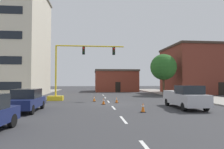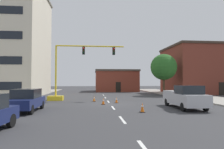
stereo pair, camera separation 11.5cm
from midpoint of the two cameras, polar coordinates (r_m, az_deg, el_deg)
name	(u,v)px [view 1 (the left image)]	position (r m, az deg, el deg)	size (l,w,h in m)	color
ground_plane	(110,104)	(20.77, -0.63, -8.41)	(160.00, 160.00, 0.00)	#38383A
sidewalk_left	(8,98)	(30.83, -27.60, -5.96)	(6.00, 56.00, 0.14)	#9E998E
sidewalk_right	(194,97)	(32.38, 22.15, -5.84)	(6.00, 56.00, 0.14)	#9E998E
lane_stripe_seg_1	(123,120)	(12.42, 2.97, -12.74)	(0.16, 2.40, 0.01)	silver
lane_stripe_seg_2	(114,108)	(17.81, 0.25, -9.47)	(0.16, 2.40, 0.01)	silver
lane_stripe_seg_3	(108,102)	(23.25, -1.19, -7.72)	(0.16, 2.40, 0.01)	silver
lane_stripe_seg_4	(105,98)	(28.71, -2.07, -6.63)	(0.16, 2.40, 0.01)	silver
lane_stripe_seg_5	(103,95)	(34.19, -2.67, -5.89)	(0.16, 2.40, 0.01)	silver
building_tall_left	(0,42)	(38.21, -29.33, 7.99)	(14.14, 13.22, 17.55)	beige
building_brick_center	(115,81)	(47.89, 0.91, -1.77)	(9.82, 9.58, 5.00)	brown
building_row_right	(203,70)	(42.97, 24.48, 1.18)	(13.92, 11.28, 9.12)	brown
traffic_signal_gantry	(66,82)	(25.25, -13.19, -2.09)	(9.32, 1.20, 6.83)	yellow
tree_right_mid	(163,67)	(34.63, 14.38, 2.05)	(4.37, 4.37, 6.93)	#4C3823
pickup_truck_silver	(185,97)	(18.50, 19.92, -6.05)	(2.14, 5.45, 1.99)	#BCBCC1
sedan_navy_mid_left	(27,100)	(16.92, -23.33, -6.69)	(1.89, 4.51, 1.74)	navy
traffic_cone_roadside_a	(94,99)	(23.35, -5.24, -6.92)	(0.36, 0.36, 0.64)	black
traffic_cone_roadside_b	(117,100)	(21.75, 1.18, -7.30)	(0.36, 0.36, 0.63)	black
traffic_cone_roadside_c	(143,108)	(15.37, 8.62, -9.31)	(0.36, 0.36, 0.73)	black
traffic_cone_roadside_d	(104,101)	(20.22, -2.60, -7.70)	(0.36, 0.36, 0.64)	black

